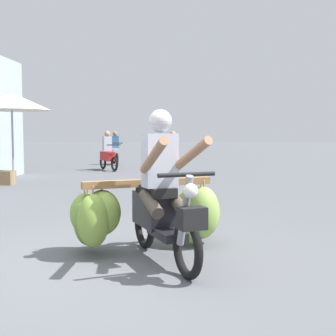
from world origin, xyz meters
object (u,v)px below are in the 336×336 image
(motorbike_distant_ahead_left, at_px, (108,154))
(market_umbrella_near_shop, at_px, (12,102))
(produce_crate, at_px, (3,178))
(motorbike_distant_far_ahead, at_px, (173,155))
(motorbike_distant_ahead_right, at_px, (115,151))
(motorbike_main_loaded, at_px, (159,210))

(motorbike_distant_ahead_left, relative_size, market_umbrella_near_shop, 0.60)
(motorbike_distant_ahead_left, xyz_separation_m, produce_crate, (-1.89, -4.63, -0.39))
(motorbike_distant_far_ahead, relative_size, produce_crate, 2.90)
(motorbike_distant_far_ahead, bearing_deg, motorbike_distant_ahead_right, 127.21)
(motorbike_distant_ahead_left, height_order, produce_crate, motorbike_distant_ahead_left)
(motorbike_distant_ahead_right, bearing_deg, market_umbrella_near_shop, -100.73)
(market_umbrella_near_shop, xyz_separation_m, produce_crate, (-0.27, -0.04, -1.95))
(motorbike_distant_ahead_left, distance_m, motorbike_distant_far_ahead, 2.40)
(motorbike_main_loaded, bearing_deg, motorbike_distant_ahead_right, 101.37)
(motorbike_distant_ahead_right, height_order, produce_crate, motorbike_distant_ahead_right)
(motorbike_distant_ahead_right, bearing_deg, motorbike_main_loaded, -78.63)
(produce_crate, bearing_deg, motorbike_distant_far_ahead, 44.38)
(motorbike_main_loaded, xyz_separation_m, motorbike_distant_ahead_left, (-2.59, 11.03, 0.09))
(motorbike_main_loaded, distance_m, market_umbrella_near_shop, 7.87)
(motorbike_distant_far_ahead, height_order, market_umbrella_near_shop, market_umbrella_near_shop)
(motorbike_distant_far_ahead, distance_m, produce_crate, 5.94)
(motorbike_main_loaded, bearing_deg, motorbike_distant_ahead_left, 103.22)
(motorbike_distant_ahead_left, bearing_deg, market_umbrella_near_shop, -109.46)
(motorbike_distant_ahead_left, bearing_deg, produce_crate, -112.23)
(market_umbrella_near_shop, distance_m, produce_crate, 1.97)
(motorbike_distant_ahead_left, bearing_deg, motorbike_distant_far_ahead, -11.57)
(motorbike_main_loaded, bearing_deg, market_umbrella_near_shop, 123.21)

